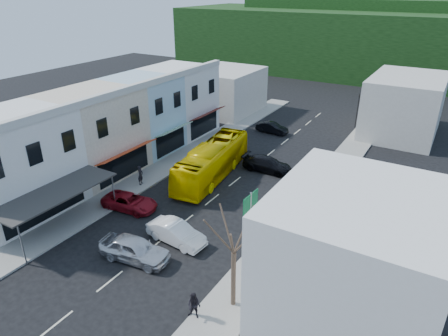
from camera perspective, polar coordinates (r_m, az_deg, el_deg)
ground at (r=31.59m, az=-5.61°, el=-7.60°), size 120.00×120.00×0.00m
sidewalk_left at (r=42.64m, az=-5.94°, el=1.54°), size 3.00×52.00×0.15m
sidewalk_right at (r=36.52m, az=13.47°, el=-3.28°), size 3.00×52.00×0.15m
shopfront_row at (r=40.92m, az=-16.04°, el=5.55°), size 8.25×30.00×8.00m
right_building at (r=21.71m, az=17.94°, el=-13.09°), size 8.00×9.00×8.00m
distant_block_left at (r=57.54m, az=0.39°, el=10.97°), size 8.00×10.00×6.00m
distant_block_right at (r=53.20m, az=24.34°, el=8.14°), size 8.00×12.00×7.00m
hillside at (r=88.67m, az=19.92°, el=16.99°), size 80.00×26.00×14.00m
bus at (r=37.76m, az=-1.67°, el=0.91°), size 3.97×11.82×3.10m
car_silver at (r=27.83m, az=-12.64°, el=-11.45°), size 4.60×2.36×1.40m
car_white at (r=29.02m, az=-6.83°, el=-9.28°), size 4.54×2.17×1.40m
car_red at (r=33.63m, az=-13.33°, el=-4.65°), size 4.80×2.45×1.40m
car_black_near at (r=39.45m, az=6.20°, el=0.51°), size 4.56×2.00×1.40m
car_black_far at (r=49.79m, az=6.88°, el=5.77°), size 4.50×2.07×1.40m
pedestrian_left at (r=37.06m, az=-11.84°, el=-1.07°), size 0.55×0.69×1.70m
pedestrian_right at (r=23.03m, az=-4.30°, el=-18.94°), size 0.77×0.56×1.70m
direction_sign at (r=27.66m, az=3.75°, el=-7.43°), size 0.37×1.95×4.30m
street_tree at (r=21.97m, az=1.40°, el=-12.02°), size 3.14×3.14×7.47m
traffic_signal at (r=53.59m, az=18.50°, el=7.74°), size 0.56×0.94×4.42m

